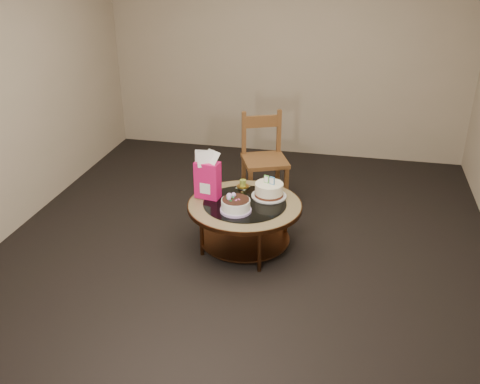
% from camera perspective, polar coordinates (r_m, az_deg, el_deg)
% --- Properties ---
extents(ground, '(5.00, 5.00, 0.00)m').
position_cam_1_polar(ground, '(4.95, 0.49, -5.92)').
color(ground, black).
rests_on(ground, ground).
extents(room_walls, '(4.52, 5.02, 2.61)m').
position_cam_1_polar(room_walls, '(4.35, 0.57, 11.67)').
color(room_walls, tan).
rests_on(room_walls, ground).
extents(coffee_table, '(1.02, 1.02, 0.46)m').
position_cam_1_polar(coffee_table, '(4.76, 0.51, -2.04)').
color(coffee_table, '#522D17').
rests_on(coffee_table, ground).
extents(decorated_cake, '(0.27, 0.27, 0.16)m').
position_cam_1_polar(decorated_cake, '(4.57, -0.48, -1.47)').
color(decorated_cake, '#C09EDF').
rests_on(decorated_cake, coffee_table).
extents(cream_cake, '(0.32, 0.32, 0.20)m').
position_cam_1_polar(cream_cake, '(4.82, 3.12, 0.19)').
color(cream_cake, silver).
rests_on(cream_cake, coffee_table).
extents(gift_bag, '(0.24, 0.19, 0.44)m').
position_cam_1_polar(gift_bag, '(4.75, -3.49, 1.81)').
color(gift_bag, '#D0135F').
rests_on(gift_bag, coffee_table).
extents(pillar_candle, '(0.13, 0.13, 0.09)m').
position_cam_1_polar(pillar_candle, '(5.00, 0.31, 0.76)').
color(pillar_candle, '#C0B44F').
rests_on(pillar_candle, coffee_table).
extents(dining_chair, '(0.58, 0.58, 0.96)m').
position_cam_1_polar(dining_chair, '(5.62, 2.58, 3.62)').
color(dining_chair, brown).
rests_on(dining_chair, ground).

